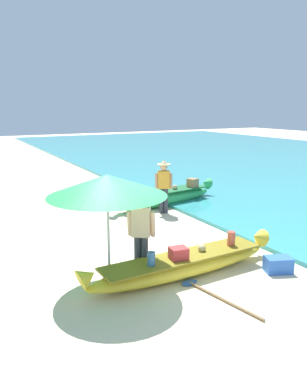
{
  "coord_description": "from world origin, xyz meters",
  "views": [
    {
      "loc": [
        -3.2,
        -6.56,
        3.32
      ],
      "look_at": [
        1.93,
        2.97,
        0.9
      ],
      "focal_mm": 36.08,
      "sensor_mm": 36.0,
      "label": 1
    }
  ],
  "objects_px": {
    "boat_green_midground": "(164,197)",
    "person_vendor_hatted": "(164,183)",
    "boat_yellow_foreground": "(184,264)",
    "patio_umbrella_large": "(107,186)",
    "paddle": "(211,293)",
    "person_tourist_customer": "(141,231)",
    "cooler_box": "(278,265)"
  },
  "relations": [
    {
      "from": "cooler_box",
      "to": "boat_green_midground",
      "type": "bearing_deg",
      "value": 106.26
    },
    {
      "from": "paddle",
      "to": "patio_umbrella_large",
      "type": "bearing_deg",
      "value": 137.98
    },
    {
      "from": "boat_green_midground",
      "to": "paddle",
      "type": "xyz_separation_m",
      "value": [
        -2.44,
        -5.94,
        -0.26
      ]
    },
    {
      "from": "patio_umbrella_large",
      "to": "paddle",
      "type": "bearing_deg",
      "value": -42.02
    },
    {
      "from": "boat_yellow_foreground",
      "to": "cooler_box",
      "type": "height_order",
      "value": "boat_yellow_foreground"
    },
    {
      "from": "boat_yellow_foreground",
      "to": "boat_green_midground",
      "type": "xyz_separation_m",
      "value": [
        2.43,
        5.02,
        0.05
      ]
    },
    {
      "from": "boat_yellow_foreground",
      "to": "patio_umbrella_large",
      "type": "bearing_deg",
      "value": 165.44
    },
    {
      "from": "boat_green_midground",
      "to": "person_vendor_hatted",
      "type": "distance_m",
      "value": 1.16
    },
    {
      "from": "cooler_box",
      "to": "patio_umbrella_large",
      "type": "bearing_deg",
      "value": -176.79
    },
    {
      "from": "patio_umbrella_large",
      "to": "cooler_box",
      "type": "bearing_deg",
      "value": -19.33
    },
    {
      "from": "boat_yellow_foreground",
      "to": "boat_green_midground",
      "type": "distance_m",
      "value": 5.58
    },
    {
      "from": "boat_yellow_foreground",
      "to": "person_vendor_hatted",
      "type": "relative_size",
      "value": 2.64
    },
    {
      "from": "boat_green_midground",
      "to": "cooler_box",
      "type": "height_order",
      "value": "boat_green_midground"
    },
    {
      "from": "boat_green_midground",
      "to": "patio_umbrella_large",
      "type": "bearing_deg",
      "value": -129.78
    },
    {
      "from": "boat_yellow_foreground",
      "to": "patio_umbrella_large",
      "type": "height_order",
      "value": "patio_umbrella_large"
    },
    {
      "from": "boat_yellow_foreground",
      "to": "cooler_box",
      "type": "xyz_separation_m",
      "value": [
        1.79,
        -0.76,
        -0.08
      ]
    },
    {
      "from": "patio_umbrella_large",
      "to": "paddle",
      "type": "xyz_separation_m",
      "value": [
        1.43,
        -1.29,
        -1.88
      ]
    },
    {
      "from": "person_vendor_hatted",
      "to": "person_tourist_customer",
      "type": "bearing_deg",
      "value": -125.2
    },
    {
      "from": "person_tourist_customer",
      "to": "boat_green_midground",
      "type": "bearing_deg",
      "value": 55.47
    },
    {
      "from": "person_vendor_hatted",
      "to": "patio_umbrella_large",
      "type": "relative_size",
      "value": 0.77
    },
    {
      "from": "person_vendor_hatted",
      "to": "person_tourist_customer",
      "type": "height_order",
      "value": "person_vendor_hatted"
    },
    {
      "from": "person_tourist_customer",
      "to": "patio_umbrella_large",
      "type": "xyz_separation_m",
      "value": [
        -0.69,
        -0.03,
        0.97
      ]
    },
    {
      "from": "boat_green_midground",
      "to": "person_tourist_customer",
      "type": "height_order",
      "value": "person_tourist_customer"
    },
    {
      "from": "person_tourist_customer",
      "to": "cooler_box",
      "type": "xyz_separation_m",
      "value": [
        2.54,
        -1.16,
        -0.78
      ]
    },
    {
      "from": "person_tourist_customer",
      "to": "cooler_box",
      "type": "relative_size",
      "value": 3.16
    },
    {
      "from": "boat_green_midground",
      "to": "patio_umbrella_large",
      "type": "distance_m",
      "value": 6.26
    },
    {
      "from": "patio_umbrella_large",
      "to": "cooler_box",
      "type": "xyz_separation_m",
      "value": [
        3.23,
        -1.13,
        -1.75
      ]
    },
    {
      "from": "patio_umbrella_large",
      "to": "paddle",
      "type": "relative_size",
      "value": 1.21
    },
    {
      "from": "boat_green_midground",
      "to": "person_tourist_customer",
      "type": "bearing_deg",
      "value": -124.53
    },
    {
      "from": "person_tourist_customer",
      "to": "person_vendor_hatted",
      "type": "bearing_deg",
      "value": 54.8
    },
    {
      "from": "person_vendor_hatted",
      "to": "cooler_box",
      "type": "bearing_deg",
      "value": -91.76
    },
    {
      "from": "boat_yellow_foreground",
      "to": "paddle",
      "type": "bearing_deg",
      "value": -90.26
    }
  ]
}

